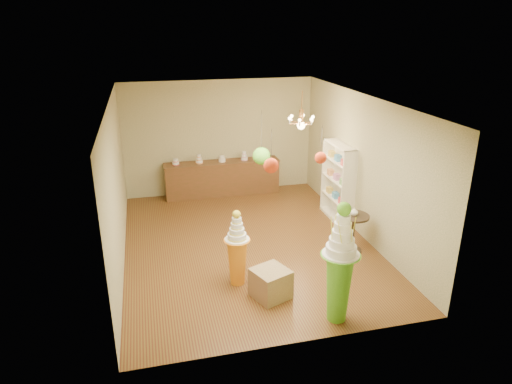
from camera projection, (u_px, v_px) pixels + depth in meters
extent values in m
plane|color=#593718|center=(247.00, 243.00, 9.59)|extent=(6.50, 6.50, 0.00)
plane|color=white|center=(246.00, 100.00, 8.53)|extent=(6.50, 6.50, 0.00)
cube|color=tan|center=(220.00, 138.00, 12.02)|extent=(5.00, 0.04, 3.00)
cube|color=tan|center=(301.00, 251.00, 6.11)|extent=(5.00, 0.04, 3.00)
cube|color=tan|center=(116.00, 186.00, 8.50)|extent=(0.04, 6.50, 3.00)
cube|color=tan|center=(362.00, 167.00, 9.63)|extent=(0.04, 6.50, 3.00)
cone|color=#5EB929|center=(338.00, 288.00, 6.98)|extent=(0.54, 0.54, 1.13)
cylinder|color=white|center=(341.00, 254.00, 6.78)|extent=(0.73, 0.73, 0.03)
cylinder|color=white|center=(341.00, 250.00, 6.75)|extent=(0.60, 0.60, 0.13)
cylinder|color=white|center=(342.00, 242.00, 6.71)|extent=(0.49, 0.49, 0.13)
cylinder|color=white|center=(342.00, 234.00, 6.66)|extent=(0.40, 0.40, 0.13)
cylinder|color=white|center=(343.00, 227.00, 6.62)|extent=(0.33, 0.33, 0.13)
cylinder|color=white|center=(343.00, 219.00, 6.57)|extent=(0.27, 0.27, 0.13)
sphere|color=#56A723|center=(344.00, 209.00, 6.52)|extent=(0.21, 0.21, 0.21)
cone|color=orange|center=(237.00, 262.00, 8.01)|extent=(0.42, 0.42, 0.85)
cylinder|color=white|center=(237.00, 239.00, 7.86)|extent=(0.51, 0.51, 0.03)
cylinder|color=white|center=(237.00, 236.00, 7.84)|extent=(0.38, 0.38, 0.10)
cylinder|color=white|center=(237.00, 231.00, 7.80)|extent=(0.30, 0.30, 0.10)
cylinder|color=white|center=(237.00, 226.00, 7.77)|extent=(0.24, 0.24, 0.10)
cylinder|color=white|center=(237.00, 220.00, 7.73)|extent=(0.19, 0.19, 0.10)
sphere|color=gold|center=(237.00, 214.00, 7.69)|extent=(0.14, 0.14, 0.14)
cube|color=#977C52|center=(271.00, 283.00, 7.67)|extent=(0.72, 0.72, 0.50)
cube|color=brown|center=(222.00, 179.00, 12.13)|extent=(3.00, 0.50, 0.90)
cube|color=brown|center=(222.00, 162.00, 11.97)|extent=(3.04, 0.54, 0.03)
cylinder|color=white|center=(176.00, 162.00, 11.67)|extent=(0.18, 0.18, 0.16)
cylinder|color=white|center=(199.00, 159.00, 11.79)|extent=(0.18, 0.18, 0.24)
cylinder|color=white|center=(222.00, 159.00, 11.94)|extent=(0.18, 0.18, 0.16)
cylinder|color=white|center=(244.00, 156.00, 12.06)|extent=(0.18, 0.18, 0.24)
cylinder|color=white|center=(266.00, 156.00, 12.21)|extent=(0.18, 0.18, 0.16)
cube|color=white|center=(344.00, 181.00, 10.56)|extent=(0.04, 1.20, 1.80)
cube|color=white|center=(336.00, 198.00, 10.67)|extent=(0.30, 1.14, 0.03)
cube|color=white|center=(337.00, 180.00, 10.51)|extent=(0.30, 1.14, 0.03)
cube|color=white|center=(339.00, 161.00, 10.35)|extent=(0.30, 1.14, 0.03)
cylinder|color=black|center=(351.00, 250.00, 9.27)|extent=(0.51, 0.51, 0.04)
cylinder|color=black|center=(352.00, 234.00, 9.14)|extent=(0.10, 0.10, 0.77)
cylinder|color=black|center=(354.00, 216.00, 9.00)|extent=(0.76, 0.76, 0.04)
imported|color=white|center=(354.00, 211.00, 8.96)|extent=(0.18, 0.18, 0.17)
cylinder|color=#3F382D|center=(271.00, 148.00, 6.36)|extent=(0.01, 0.01, 0.53)
sphere|color=#BE3513|center=(271.00, 166.00, 6.45)|extent=(0.22, 0.22, 0.22)
cylinder|color=#3F382D|center=(262.00, 134.00, 7.72)|extent=(0.01, 0.01, 0.79)
sphere|color=#56A723|center=(262.00, 156.00, 7.86)|extent=(0.31, 0.31, 0.31)
cylinder|color=#3F382D|center=(322.00, 142.00, 6.60)|extent=(0.01, 0.01, 0.49)
sphere|color=#BE3513|center=(321.00, 158.00, 6.68)|extent=(0.18, 0.18, 0.18)
cylinder|color=#C88746|center=(302.00, 102.00, 9.77)|extent=(0.02, 0.02, 0.50)
cylinder|color=#C88746|center=(301.00, 116.00, 9.87)|extent=(0.10, 0.10, 0.30)
sphere|color=#EAC281|center=(301.00, 125.00, 9.94)|extent=(0.18, 0.18, 0.18)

